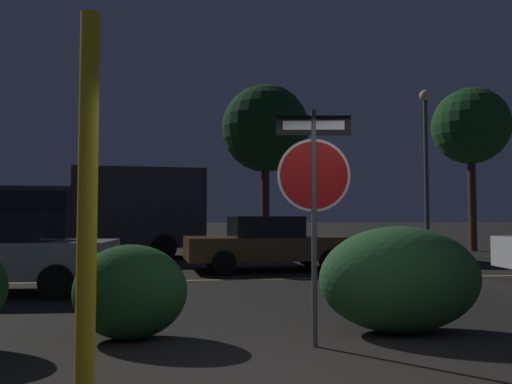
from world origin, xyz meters
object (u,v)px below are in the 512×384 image
at_px(delivery_truck, 102,211).
at_px(stop_sign, 314,180).
at_px(hedge_bush_2, 400,279).
at_px(street_lamp, 426,150).
at_px(tree_2, 471,127).
at_px(passing_car_1, 5,253).
at_px(yellow_pole_left, 87,204).
at_px(passing_car_2, 269,243).
at_px(tree_1, 265,129).
at_px(hedge_bush_1, 131,292).

bearing_deg(delivery_truck, stop_sign, -164.63).
distance_m(hedge_bush_2, street_lamp, 13.50).
bearing_deg(tree_2, street_lamp, -145.24).
bearing_deg(tree_2, passing_car_1, -146.77).
distance_m(hedge_bush_2, delivery_truck, 13.00).
relative_size(yellow_pole_left, passing_car_1, 0.74).
bearing_deg(stop_sign, passing_car_2, 92.78).
height_order(hedge_bush_2, street_lamp, street_lamp).
distance_m(passing_car_1, tree_1, 12.23).
bearing_deg(tree_1, passing_car_2, -97.16).
xyz_separation_m(passing_car_2, tree_2, (9.57, 6.47, 4.51)).
bearing_deg(street_lamp, passing_car_2, -146.27).
distance_m(passing_car_2, street_lamp, 8.51).
bearing_deg(hedge_bush_2, passing_car_2, 94.52).
bearing_deg(stop_sign, street_lamp, 66.83).
distance_m(passing_car_1, delivery_truck, 7.80).
bearing_deg(hedge_bush_1, hedge_bush_2, -0.73).
bearing_deg(tree_1, tree_2, 1.19).
height_order(stop_sign, tree_1, tree_1).
relative_size(yellow_pole_left, passing_car_2, 0.65).
bearing_deg(passing_car_1, hedge_bush_2, -121.02).
xyz_separation_m(yellow_pole_left, tree_2, (12.33, 15.65, 3.72)).
relative_size(stop_sign, tree_2, 0.38).
height_order(yellow_pole_left, street_lamp, street_lamp).
distance_m(yellow_pole_left, tree_1, 16.23).
height_order(passing_car_1, delivery_truck, delivery_truck).
xyz_separation_m(stop_sign, tree_1, (1.42, 14.09, 3.09)).
height_order(hedge_bush_2, passing_car_2, passing_car_2).
relative_size(hedge_bush_2, delivery_truck, 0.28).
height_order(hedge_bush_1, delivery_truck, delivery_truck).
height_order(hedge_bush_1, hedge_bush_2, hedge_bush_2).
bearing_deg(yellow_pole_left, hedge_bush_2, 29.79).
xyz_separation_m(hedge_bush_2, delivery_truck, (-5.71, 11.64, 0.98)).
height_order(hedge_bush_2, tree_2, tree_2).
xyz_separation_m(stop_sign, hedge_bush_2, (1.20, 0.53, -1.17)).
relative_size(yellow_pole_left, hedge_bush_1, 2.31).
bearing_deg(yellow_pole_left, passing_car_1, 114.90).
relative_size(stop_sign, passing_car_2, 0.56).
distance_m(yellow_pole_left, delivery_truck, 13.76).
xyz_separation_m(stop_sign, delivery_truck, (-4.50, 12.17, -0.19)).
bearing_deg(passing_car_2, hedge_bush_2, -1.32).
bearing_deg(hedge_bush_1, passing_car_1, 125.82).
height_order(passing_car_2, street_lamp, street_lamp).
bearing_deg(tree_1, yellow_pole_left, -102.91).
xyz_separation_m(yellow_pole_left, passing_car_2, (2.75, 9.18, -0.80)).
bearing_deg(passing_car_2, tree_1, 167.00).
xyz_separation_m(stop_sign, street_lamp, (7.19, 12.18, 2.09)).
xyz_separation_m(passing_car_1, passing_car_2, (5.45, 3.37, -0.03)).
distance_m(hedge_bush_2, passing_car_1, 7.18).
xyz_separation_m(hedge_bush_1, delivery_truck, (-2.46, 11.60, 1.08)).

